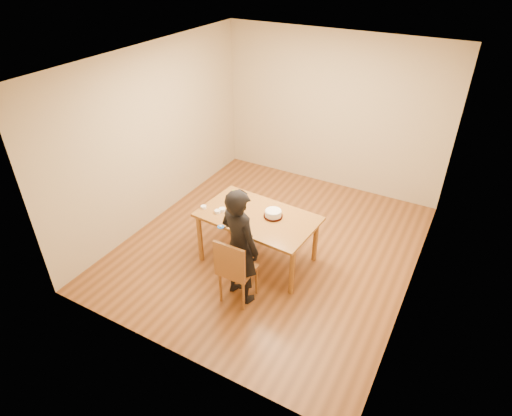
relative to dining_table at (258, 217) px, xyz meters
The scene contains 16 objects.
room_shell 0.95m from the dining_table, 88.60° to the left, with size 4.00×4.50×2.70m.
dining_table is the anchor object (origin of this frame).
dining_chair 0.84m from the dining_table, 79.05° to the right, with size 0.39×0.39×0.04m, color brown.
cake_plate 0.21m from the dining_table, 21.64° to the left, with size 0.26×0.26×0.02m, color #B11E0B.
cake 0.22m from the dining_table, 21.64° to the left, with size 0.22×0.22×0.07m, color white.
frosting_dome 0.24m from the dining_table, 21.64° to the left, with size 0.22×0.22×0.03m, color white.
frosting_tub 0.34m from the dining_table, 105.17° to the right, with size 0.09×0.09×0.08m, color white.
frosting_lid 0.55m from the dining_table, 122.26° to the right, with size 0.09×0.09×0.01m, color #1947A2.
frosting_dollop 0.55m from the dining_table, 122.26° to the right, with size 0.04×0.04×0.02m, color white.
ramekin_green 0.55m from the dining_table, 158.61° to the right, with size 0.08×0.08×0.04m, color white.
ramekin_yellow 0.50m from the dining_table, 164.53° to the right, with size 0.09×0.09×0.04m, color white.
ramekin_multi 0.77m from the dining_table, 165.09° to the right, with size 0.08×0.08×0.04m, color white.
candy_box_pink 0.64m from the dining_table, 147.58° to the left, with size 0.12×0.06×0.02m, color #E836A7.
candy_box_green 0.65m from the dining_table, 147.52° to the left, with size 0.13×0.07×0.02m, color #34981C.
spatula 0.48m from the dining_table, 117.56° to the right, with size 0.15×0.01×0.01m, color black.
person 0.75m from the dining_table, 78.39° to the right, with size 0.57×0.38×1.57m, color black.
Camera 1 is at (2.27, -4.56, 3.94)m, focal length 30.00 mm.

